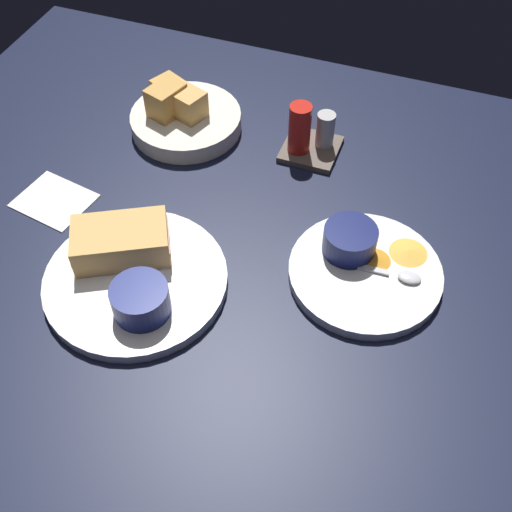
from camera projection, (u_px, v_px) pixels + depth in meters
ground_plane at (184, 268)px, 91.05cm from camera, size 110.00×110.00×3.00cm
plate_sandwich_main at (136, 280)px, 86.75cm from camera, size 25.20×25.20×1.60cm
sandwich_half_near at (121, 242)px, 87.03cm from camera, size 15.05×12.86×4.80cm
ramekin_dark_sauce at (140, 299)px, 80.89cm from camera, size 7.57×7.57×4.35cm
spoon_by_dark_ramekin at (140, 273)px, 86.07cm from camera, size 6.22×9.28×0.80cm
plate_chips_companion at (365, 273)px, 87.60cm from camera, size 21.26×21.26×1.60cm
ramekin_light_gravy at (350, 239)px, 87.64cm from camera, size 7.52×7.52×3.98cm
spoon_by_gravy_ramekin at (400, 275)px, 85.85cm from camera, size 9.92×2.37×0.80cm
plantain_chip_scatter at (368, 252)px, 88.54cm from camera, size 15.69×10.33×0.60cm
bread_basket_rear at (183, 116)px, 107.11cm from camera, size 18.74×18.74×8.11cm
condiment_caddy at (309, 136)px, 102.33cm from camera, size 9.00×9.00×9.50cm
paper_napkin_folded at (54, 200)px, 97.48cm from camera, size 12.38×10.75×0.40cm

